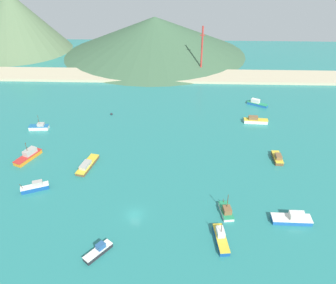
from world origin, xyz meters
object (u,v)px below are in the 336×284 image
(fishing_boat_11, at_px, (293,218))
(buoy_0, at_px, (111,114))
(fishing_boat_1, at_px, (87,165))
(fishing_boat_7, at_px, (226,211))
(fishing_boat_4, at_px, (221,238))
(fishing_boat_8, at_px, (39,127))
(fishing_boat_0, at_px, (28,156))
(fishing_boat_9, at_px, (277,158))
(fishing_boat_10, at_px, (255,120))
(fishing_boat_2, at_px, (98,251))
(fishing_boat_6, at_px, (35,187))
(radio_tower, at_px, (202,51))
(fishing_boat_3, at_px, (257,103))

(fishing_boat_11, distance_m, buoy_0, 79.57)
(fishing_boat_1, xyz_separation_m, fishing_boat_7, (40.39, -18.94, 0.09))
(fishing_boat_4, relative_size, fishing_boat_8, 1.27)
(fishing_boat_7, xyz_separation_m, buoy_0, (-39.38, 54.75, -0.67))
(fishing_boat_0, relative_size, fishing_boat_9, 1.40)
(fishing_boat_4, bearing_deg, fishing_boat_10, 72.33)
(fishing_boat_0, xyz_separation_m, fishing_boat_2, (30.26, -36.76, -0.29))
(fishing_boat_6, height_order, fishing_boat_11, fishing_boat_6)
(fishing_boat_10, bearing_deg, fishing_boat_6, -148.41)
(fishing_boat_1, bearing_deg, fishing_boat_2, -72.27)
(fishing_boat_9, bearing_deg, fishing_boat_0, -178.62)
(fishing_boat_4, distance_m, fishing_boat_9, 40.04)
(buoy_0, bearing_deg, fishing_boat_10, -5.04)
(fishing_boat_10, distance_m, radio_tower, 56.68)
(fishing_boat_1, xyz_separation_m, radio_tower, (38.69, 83.35, 11.54))
(fishing_boat_11, bearing_deg, fishing_boat_9, 84.13)
(fishing_boat_0, distance_m, fishing_boat_8, 19.41)
(fishing_boat_1, xyz_separation_m, fishing_boat_11, (56.49, -21.22, 0.21))
(fishing_boat_0, distance_m, fishing_boat_4, 66.17)
(fishing_boat_1, bearing_deg, fishing_boat_4, -36.44)
(fishing_boat_7, distance_m, fishing_boat_9, 31.17)
(fishing_boat_4, relative_size, fishing_boat_6, 1.19)
(fishing_boat_4, distance_m, fishing_boat_8, 79.93)
(buoy_0, bearing_deg, fishing_boat_2, -82.13)
(fishing_boat_2, bearing_deg, fishing_boat_9, 38.39)
(fishing_boat_7, bearing_deg, fishing_boat_6, 171.72)
(fishing_boat_0, xyz_separation_m, fishing_boat_11, (76.27, -25.18, -0.13))
(fishing_boat_2, relative_size, fishing_boat_8, 0.94)
(fishing_boat_6, distance_m, fishing_boat_8, 36.27)
(radio_tower, bearing_deg, fishing_boat_8, -135.80)
(fishing_boat_4, xyz_separation_m, fishing_boat_8, (-61.41, 51.17, 0.01))
(fishing_boat_1, bearing_deg, fishing_boat_9, 5.64)
(fishing_boat_7, distance_m, fishing_boat_11, 16.27)
(fishing_boat_8, height_order, buoy_0, fishing_boat_8)
(fishing_boat_0, distance_m, buoy_0, 38.04)
(fishing_boat_2, distance_m, fishing_boat_11, 47.44)
(fishing_boat_3, relative_size, fishing_boat_9, 1.17)
(fishing_boat_7, distance_m, radio_tower, 102.94)
(fishing_boat_1, xyz_separation_m, fishing_boat_9, (59.27, 5.86, 0.12))
(fishing_boat_7, bearing_deg, buoy_0, 125.73)
(fishing_boat_0, xyz_separation_m, fishing_boat_1, (19.77, -3.96, -0.33))
(fishing_boat_11, bearing_deg, fishing_boat_0, 161.73)
(fishing_boat_11, bearing_deg, fishing_boat_8, 150.99)
(fishing_boat_3, height_order, fishing_boat_10, fishing_boat_10)
(fishing_boat_3, bearing_deg, fishing_boat_10, -102.89)
(fishing_boat_1, distance_m, fishing_boat_9, 59.56)
(fishing_boat_11, relative_size, radio_tower, 0.41)
(fishing_boat_10, xyz_separation_m, buoy_0, (-55.89, 4.93, -0.83))
(fishing_boat_0, relative_size, fishing_boat_1, 0.89)
(fishing_boat_3, relative_size, radio_tower, 0.35)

